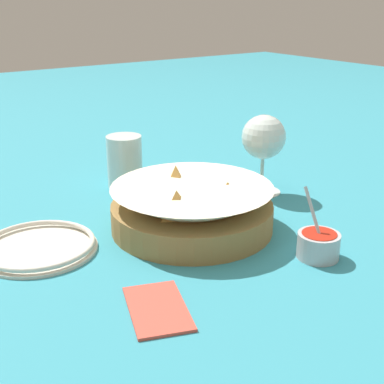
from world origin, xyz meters
TOP-DOWN VIEW (x-y plane):
  - ground_plane at (0.00, 0.00)m, footprint 4.00×4.00m
  - food_basket at (-0.04, 0.02)m, footprint 0.27×0.27m
  - sauce_cup at (-0.23, -0.07)m, footprint 0.07×0.06m
  - wine_glass at (0.03, -0.19)m, footprint 0.08×0.08m
  - beer_mug at (0.21, 0.01)m, footprint 0.11×0.07m
  - side_plate at (0.03, 0.26)m, footprint 0.18×0.18m
  - napkin at (-0.21, 0.19)m, footprint 0.13×0.10m

SIDE VIEW (x-z plane):
  - ground_plane at x=0.00m, z-range 0.00..0.00m
  - napkin at x=-0.21m, z-range 0.00..0.01m
  - side_plate at x=0.03m, z-range 0.00..0.01m
  - sauce_cup at x=-0.23m, z-range -0.03..0.07m
  - food_basket at x=-0.04m, z-range -0.01..0.08m
  - beer_mug at x=0.21m, z-range 0.00..0.10m
  - wine_glass at x=0.03m, z-range 0.03..0.18m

